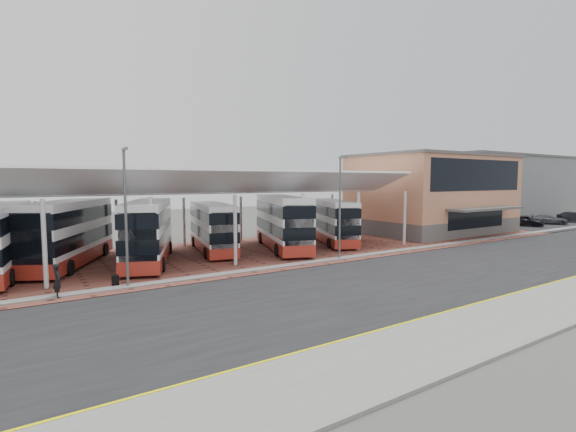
% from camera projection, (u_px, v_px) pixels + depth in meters
% --- Properties ---
extents(ground, '(140.00, 140.00, 0.00)m').
position_uv_depth(ground, '(379.00, 278.00, 26.65)').
color(ground, '#444541').
extents(road, '(120.00, 14.00, 0.02)m').
position_uv_depth(road, '(391.00, 281.00, 25.82)').
color(road, black).
rests_on(road, ground).
extents(forecourt, '(72.00, 16.00, 0.06)m').
position_uv_depth(forecourt, '(292.00, 248.00, 38.58)').
color(forecourt, brown).
rests_on(forecourt, ground).
extents(sidewalk, '(120.00, 4.00, 0.14)m').
position_uv_depth(sidewalk, '(522.00, 315.00, 19.14)').
color(sidewalk, slate).
rests_on(sidewalk, ground).
extents(north_kerb, '(120.00, 0.80, 0.14)m').
position_uv_depth(north_kerb, '(320.00, 261.00, 31.82)').
color(north_kerb, slate).
rests_on(north_kerb, ground).
extents(carpark_surface, '(22.00, 10.00, 0.08)m').
position_uv_depth(carpark_surface, '(550.00, 224.00, 58.98)').
color(carpark_surface, black).
rests_on(carpark_surface, ground).
extents(yellow_line_near, '(120.00, 0.12, 0.01)m').
position_uv_depth(yellow_line_near, '(481.00, 305.00, 20.81)').
color(yellow_line_near, '#F0E900').
rests_on(yellow_line_near, road).
extents(yellow_line_far, '(120.00, 0.12, 0.01)m').
position_uv_depth(yellow_line_far, '(476.00, 303.00, 21.06)').
color(yellow_line_far, '#F0E900').
rests_on(yellow_line_far, road).
extents(canopy, '(37.00, 11.63, 7.07)m').
position_uv_depth(canopy, '(206.00, 186.00, 34.51)').
color(canopy, silver).
rests_on(canopy, ground).
extents(terminal, '(18.40, 14.40, 9.25)m').
position_uv_depth(terminal, '(432.00, 193.00, 50.41)').
color(terminal, '#555351').
rests_on(terminal, ground).
extents(warehouse, '(30.50, 20.50, 10.25)m').
position_uv_depth(warehouse, '(477.00, 187.00, 72.40)').
color(warehouse, slate).
rests_on(warehouse, ground).
extents(lamp_west, '(0.16, 0.90, 8.07)m').
position_uv_depth(lamp_west, '(126.00, 213.00, 23.88)').
color(lamp_west, '#5A5D61').
rests_on(lamp_west, ground).
extents(lamp_east, '(0.16, 0.90, 8.07)m').
position_uv_depth(lamp_east, '(340.00, 204.00, 32.60)').
color(lamp_east, '#5A5D61').
rests_on(lamp_east, ground).
extents(bus_1, '(7.44, 11.44, 4.72)m').
position_uv_depth(bus_1, '(70.00, 233.00, 30.34)').
color(bus_1, white).
rests_on(bus_1, forecourt).
extents(bus_2, '(6.48, 11.43, 4.64)m').
position_uv_depth(bus_2, '(148.00, 232.00, 31.27)').
color(bus_2, white).
rests_on(bus_2, forecourt).
extents(bus_3, '(4.46, 10.45, 4.20)m').
position_uv_depth(bus_3, '(212.00, 228.00, 36.12)').
color(bus_3, white).
rests_on(bus_3, forecourt).
extents(bus_4, '(6.26, 11.77, 4.75)m').
position_uv_depth(bus_4, '(282.00, 223.00, 37.56)').
color(bus_4, white).
rests_on(bus_4, forecourt).
extents(bus_5, '(6.24, 10.32, 4.22)m').
position_uv_depth(bus_5, '(332.00, 222.00, 41.16)').
color(bus_5, white).
rests_on(bus_5, forecourt).
extents(pedestrian, '(0.47, 0.68, 1.81)m').
position_uv_depth(pedestrian, '(58.00, 280.00, 21.98)').
color(pedestrian, black).
rests_on(pedestrian, forecourt).
extents(suitcase, '(0.37, 0.27, 0.64)m').
position_uv_depth(suitcase, '(115.00, 281.00, 24.40)').
color(suitcase, black).
rests_on(suitcase, forecourt).
extents(carpark_car_a, '(3.23, 4.78, 1.51)m').
position_uv_depth(carpark_car_a, '(525.00, 220.00, 56.23)').
color(carpark_car_a, black).
rests_on(carpark_car_a, carpark_surface).
extents(carpark_car_b, '(3.95, 4.80, 1.31)m').
position_uv_depth(carpark_car_b, '(549.00, 219.00, 58.77)').
color(carpark_car_b, '#414349').
rests_on(carpark_car_b, carpark_surface).
extents(carpark_car_c, '(4.49, 4.05, 1.48)m').
position_uv_depth(carpark_car_c, '(575.00, 217.00, 61.62)').
color(carpark_car_c, black).
rests_on(carpark_car_c, carpark_surface).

